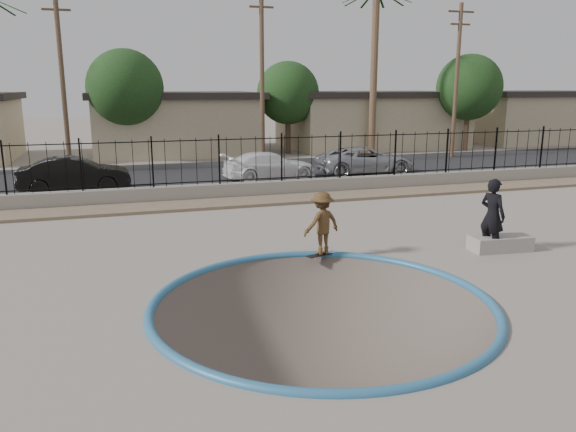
% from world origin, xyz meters
% --- Properties ---
extents(ground, '(120.00, 120.00, 2.20)m').
position_xyz_m(ground, '(0.00, 12.00, -1.10)').
color(ground, gray).
rests_on(ground, ground).
extents(bowl_pit, '(6.84, 6.84, 1.80)m').
position_xyz_m(bowl_pit, '(0.00, -1.00, 0.00)').
color(bowl_pit, '#4D423B').
rests_on(bowl_pit, ground).
extents(coping_ring, '(7.04, 7.04, 0.20)m').
position_xyz_m(coping_ring, '(0.00, -1.00, 0.00)').
color(coping_ring, '#2C6690').
rests_on(coping_ring, ground).
extents(rock_strip, '(42.00, 1.60, 0.11)m').
position_xyz_m(rock_strip, '(0.00, 9.20, 0.06)').
color(rock_strip, '#856E57').
rests_on(rock_strip, ground).
extents(retaining_wall, '(42.00, 0.45, 0.60)m').
position_xyz_m(retaining_wall, '(0.00, 10.30, 0.30)').
color(retaining_wall, gray).
rests_on(retaining_wall, ground).
extents(fence, '(40.00, 0.04, 1.80)m').
position_xyz_m(fence, '(0.00, 10.30, 1.50)').
color(fence, black).
rests_on(fence, retaining_wall).
extents(street, '(90.00, 8.00, 0.04)m').
position_xyz_m(street, '(0.00, 17.00, 0.02)').
color(street, black).
rests_on(street, ground).
extents(house_center, '(10.60, 8.60, 3.90)m').
position_xyz_m(house_center, '(0.00, 26.50, 1.97)').
color(house_center, tan).
rests_on(house_center, ground).
extents(house_east, '(12.60, 8.60, 3.90)m').
position_xyz_m(house_east, '(14.00, 26.50, 1.97)').
color(house_east, tan).
rests_on(house_east, ground).
extents(house_east_far, '(11.60, 8.60, 3.90)m').
position_xyz_m(house_east_far, '(28.00, 26.50, 1.97)').
color(house_east_far, tan).
rests_on(house_east_far, ground).
extents(palm_right, '(2.30, 2.30, 10.30)m').
position_xyz_m(palm_right, '(12.00, 22.00, 7.33)').
color(palm_right, brown).
rests_on(palm_right, ground).
extents(utility_pole_left, '(1.70, 0.24, 9.00)m').
position_xyz_m(utility_pole_left, '(-6.00, 19.00, 4.70)').
color(utility_pole_left, '#473323').
rests_on(utility_pole_left, ground).
extents(utility_pole_mid, '(1.70, 0.24, 9.50)m').
position_xyz_m(utility_pole_mid, '(4.00, 19.00, 4.96)').
color(utility_pole_mid, '#473323').
rests_on(utility_pole_mid, ground).
extents(utility_pole_right, '(1.70, 0.24, 9.00)m').
position_xyz_m(utility_pole_right, '(16.00, 19.00, 4.70)').
color(utility_pole_right, '#473323').
rests_on(utility_pole_right, ground).
extents(street_tree_left, '(4.32, 4.32, 6.36)m').
position_xyz_m(street_tree_left, '(-3.00, 23.00, 4.19)').
color(street_tree_left, '#473323').
rests_on(street_tree_left, ground).
extents(street_tree_mid, '(3.96, 3.96, 5.83)m').
position_xyz_m(street_tree_mid, '(7.00, 24.00, 3.84)').
color(street_tree_mid, '#473323').
rests_on(street_tree_mid, ground).
extents(street_tree_right, '(4.32, 4.32, 6.36)m').
position_xyz_m(street_tree_right, '(19.00, 22.00, 4.19)').
color(street_tree_right, '#473323').
rests_on(street_tree_right, ground).
extents(skater, '(1.16, 0.86, 1.61)m').
position_xyz_m(skater, '(1.12, 2.04, 0.80)').
color(skater, brown).
rests_on(skater, ground).
extents(skateboard, '(0.86, 0.44, 0.07)m').
position_xyz_m(skateboard, '(1.12, 2.04, 0.06)').
color(skateboard, black).
rests_on(skateboard, ground).
extents(videographer, '(0.67, 0.83, 1.96)m').
position_xyz_m(videographer, '(5.60, 1.21, 0.98)').
color(videographer, black).
rests_on(videographer, ground).
extents(concrete_ledge, '(1.66, 0.84, 0.40)m').
position_xyz_m(concrete_ledge, '(5.89, 1.18, 0.20)').
color(concrete_ledge, gray).
rests_on(concrete_ledge, ground).
extents(car_b, '(4.39, 1.58, 1.44)m').
position_xyz_m(car_b, '(-5.43, 13.43, 0.76)').
color(car_b, black).
rests_on(car_b, street).
extents(car_c, '(4.51, 2.15, 1.27)m').
position_xyz_m(car_c, '(3.04, 14.07, 0.67)').
color(car_c, white).
rests_on(car_c, street).
extents(car_d, '(4.89, 2.37, 1.34)m').
position_xyz_m(car_d, '(8.04, 14.30, 0.71)').
color(car_d, '#9A9DA2').
rests_on(car_d, street).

